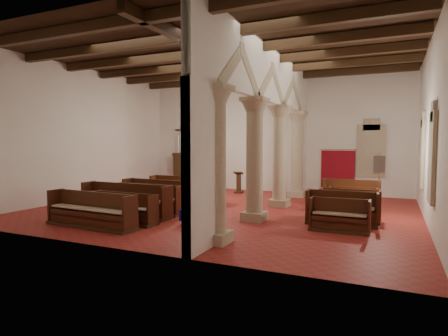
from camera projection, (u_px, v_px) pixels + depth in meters
floor at (224, 209)px, 14.60m from camera, size 14.00×14.00×0.00m
ceiling at (224, 53)px, 14.18m from camera, size 14.00×14.00×0.00m
wall_back at (270, 135)px, 19.84m from camera, size 14.00×0.02×6.00m
wall_front at (120, 126)px, 8.94m from camera, size 14.00×0.02×6.00m
wall_left at (86, 134)px, 17.27m from camera, size 0.02×12.00×6.00m
wall_right at (431, 130)px, 11.50m from camera, size 0.02×12.00×6.00m
ceiling_beams at (224, 58)px, 14.19m from camera, size 13.80×11.80×0.30m
arcade at (269, 116)px, 13.61m from camera, size 0.90×11.90×6.00m
window_right_a at (434, 158)px, 10.20m from camera, size 0.03×1.00×2.20m
window_right_b at (423, 153)px, 13.84m from camera, size 0.03×1.00×2.20m
window_back at (371, 151)px, 17.82m from camera, size 1.00×0.03×2.20m
pipe_organ at (192, 164)px, 21.35m from camera, size 2.10×0.85×4.40m
lectern at (239, 184)px, 19.20m from camera, size 0.49×0.50×1.13m
dossal_curtain at (338, 172)px, 18.45m from camera, size 1.80×0.07×2.17m
processional_banner at (379, 182)px, 17.23m from camera, size 0.49×0.62×2.14m
hymnal_box_a at (125, 222)px, 11.11m from camera, size 0.37×0.34×0.30m
hymnal_box_b at (186, 215)px, 11.99m from camera, size 0.43×0.39×0.35m
hymnal_box_c at (193, 201)px, 15.09m from camera, size 0.33×0.27×0.32m
tube_heater_a at (104, 221)px, 11.67m from camera, size 0.82×0.41×0.09m
tube_heater_b at (120, 212)px, 13.09m from camera, size 1.04×0.20×0.10m
nave_pew_0 at (91, 216)px, 11.53m from camera, size 3.26×0.89×1.08m
nave_pew_1 at (122, 213)px, 12.13m from camera, size 2.53×0.73×0.98m
nave_pew_2 at (126, 206)px, 13.22m from camera, size 3.55×0.80×1.15m
nave_pew_3 at (147, 203)px, 13.83m from camera, size 2.85×0.73×1.06m
nave_pew_4 at (156, 199)px, 14.71m from camera, size 2.99×0.94×1.14m
nave_pew_5 at (169, 197)px, 15.72m from camera, size 2.98×0.73×0.99m
nave_pew_6 at (186, 193)px, 16.55m from camera, size 3.42×0.96×1.10m
aisle_pew_0 at (339, 220)px, 10.98m from camera, size 1.71×0.65×0.97m
aisle_pew_1 at (341, 214)px, 11.86m from camera, size 2.22×0.83×1.07m
aisle_pew_2 at (350, 210)px, 12.46m from camera, size 1.94×0.73×1.05m
aisle_pew_3 at (353, 205)px, 13.57m from camera, size 1.72×0.71×0.98m
aisle_pew_4 at (350, 199)px, 14.60m from camera, size 2.18×0.91×1.15m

